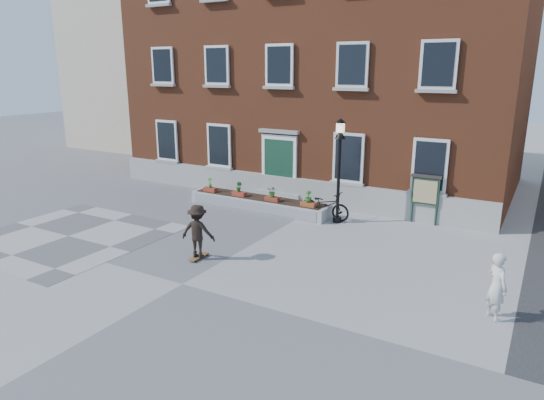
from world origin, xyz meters
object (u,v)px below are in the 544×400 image
Objects in this scene: lamp_post at (339,156)px; notice_board at (425,191)px; skateboarder at (198,231)px; bicycle at (325,205)px; bystander at (497,286)px.

lamp_post reaches higher than notice_board.
skateboarder is (-5.13, -7.03, -0.37)m from notice_board.
lamp_post is at bearing -103.97° from bicycle.
bicycle is at bearing -159.48° from notice_board.
bicycle is 3.78m from notice_board.
bicycle is 1.26× the size of bystander.
lamp_post is at bearing 8.54° from bystander.
skateboarder is at bearing -126.10° from notice_board.
lamp_post is 2.10× the size of notice_board.
bicycle is 8.43m from bystander.
lamp_post is (0.61, -0.19, 2.00)m from bicycle.
notice_board is (-3.17, 6.48, 0.44)m from bystander.
bicycle is at bearing 162.88° from lamp_post.
skateboarder is at bearing -112.16° from lamp_post.
bystander reaches higher than bicycle.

